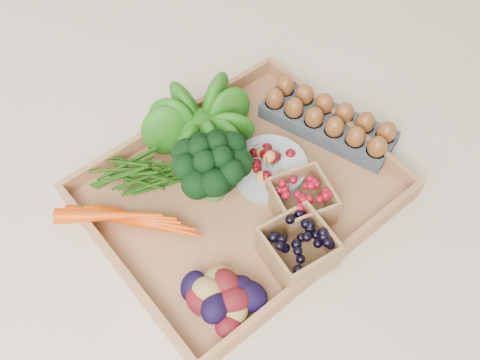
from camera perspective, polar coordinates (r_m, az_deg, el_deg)
ground at (r=1.06m, az=0.00°, el=-1.83°), size 4.00×4.00×0.00m
tray at (r=1.05m, az=0.00°, el=-1.61°), size 0.55×0.45×0.01m
carrots at (r=1.01m, az=-11.28°, el=-4.10°), size 0.20×0.14×0.05m
lettuce at (r=1.06m, az=-4.11°, el=6.13°), size 0.15×0.15×0.15m
broccoli at (r=1.00m, az=-2.94°, el=0.26°), size 0.14×0.14×0.11m
cherry_bowl at (r=1.06m, az=3.22°, el=1.17°), size 0.15×0.15×0.04m
egg_carton at (r=1.15m, az=9.31°, el=5.88°), size 0.18×0.30×0.03m
potatoes at (r=0.90m, az=-2.11°, el=-12.15°), size 0.15×0.15×0.08m
punnet_blackberry at (r=0.95m, az=6.17°, el=-7.19°), size 0.13×0.13×0.08m
punnet_raspberry at (r=1.00m, az=6.60°, el=-2.25°), size 0.13×0.13×0.07m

